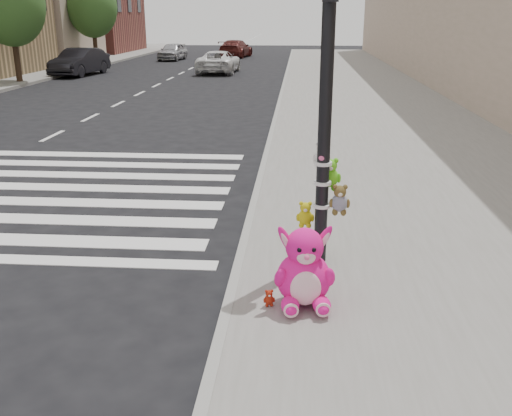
# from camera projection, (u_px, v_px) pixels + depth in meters

# --- Properties ---
(ground) EXTENTS (120.00, 120.00, 0.00)m
(ground) POSITION_uv_depth(u_px,v_px,m) (76.00, 334.00, 5.99)
(ground) COLOR black
(ground) RESTS_ON ground
(sidewalk_near) EXTENTS (7.00, 80.00, 0.14)m
(sidewalk_near) POSITION_uv_depth(u_px,v_px,m) (401.00, 139.00, 15.05)
(sidewalk_near) COLOR slate
(sidewalk_near) RESTS_ON ground
(curb_edge) EXTENTS (0.12, 80.00, 0.15)m
(curb_edge) POSITION_uv_depth(u_px,v_px,m) (271.00, 137.00, 15.30)
(curb_edge) COLOR gray
(curb_edge) RESTS_ON ground
(signal_pole) EXTENTS (0.68, 0.50, 4.00)m
(signal_pole) POSITION_uv_depth(u_px,v_px,m) (326.00, 135.00, 6.94)
(signal_pole) COLOR black
(signal_pole) RESTS_ON sidewalk_near
(tree_far_b) EXTENTS (3.20, 3.20, 5.44)m
(tree_far_b) POSITION_uv_depth(u_px,v_px,m) (10.00, 4.00, 26.38)
(tree_far_b) COLOR #382619
(tree_far_b) RESTS_ON sidewalk_far
(tree_far_c) EXTENTS (3.20, 3.20, 5.44)m
(tree_far_c) POSITION_uv_depth(u_px,v_px,m) (92.00, 7.00, 36.77)
(tree_far_c) COLOR #382619
(tree_far_c) RESTS_ON sidewalk_far
(pink_bunny) EXTENTS (0.67, 0.74, 0.94)m
(pink_bunny) POSITION_uv_depth(u_px,v_px,m) (304.00, 273.00, 6.19)
(pink_bunny) COLOR #F9148E
(pink_bunny) RESTS_ON sidewalk_near
(red_teddy) EXTENTS (0.15, 0.12, 0.20)m
(red_teddy) POSITION_uv_depth(u_px,v_px,m) (269.00, 298.00, 6.24)
(red_teddy) COLOR #A02310
(red_teddy) RESTS_ON sidewalk_near
(car_dark_far) EXTENTS (2.11, 4.59, 1.46)m
(car_dark_far) POSITION_uv_depth(u_px,v_px,m) (80.00, 62.00, 31.31)
(car_dark_far) COLOR black
(car_dark_far) RESTS_ON ground
(car_white_near) EXTENTS (2.16, 4.53, 1.25)m
(car_white_near) POSITION_uv_depth(u_px,v_px,m) (219.00, 62.00, 32.69)
(car_white_near) COLOR silver
(car_white_near) RESTS_ON ground
(car_maroon_near) EXTENTS (2.52, 4.83, 1.34)m
(car_maroon_near) POSITION_uv_depth(u_px,v_px,m) (236.00, 49.00, 44.76)
(car_maroon_near) COLOR #531B17
(car_maroon_near) RESTS_ON ground
(car_silver_deep) EXTENTS (1.80, 3.81, 1.26)m
(car_silver_deep) POSITION_uv_depth(u_px,v_px,m) (172.00, 51.00, 41.95)
(car_silver_deep) COLOR #A9A8AD
(car_silver_deep) RESTS_ON ground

